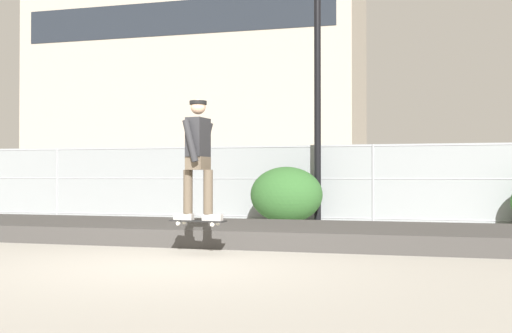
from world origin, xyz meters
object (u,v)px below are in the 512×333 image
(skater, at_px, (198,152))
(street_lamp, at_px, (317,39))
(parked_car_near, at_px, (230,183))
(skateboard, at_px, (198,221))
(shrub_left, at_px, (286,195))

(skater, bearing_deg, street_lamp, 83.01)
(skater, bearing_deg, parked_car_near, 104.29)
(street_lamp, xyz_separation_m, parked_car_near, (-3.30, 3.71, -3.51))
(skateboard, height_order, parked_car_near, parked_car_near)
(skater, relative_size, shrub_left, 1.00)
(street_lamp, relative_size, parked_car_near, 1.57)
(street_lamp, bearing_deg, shrub_left, -137.81)
(skateboard, bearing_deg, parked_car_near, 104.29)
(skateboard, distance_m, shrub_left, 5.67)
(parked_car_near, distance_m, shrub_left, 5.05)
(skater, relative_size, parked_car_near, 0.37)
(skateboard, xyz_separation_m, skater, (-0.00, 0.00, 0.96))
(parked_car_near, height_order, shrub_left, parked_car_near)
(street_lamp, height_order, parked_car_near, street_lamp)
(skateboard, distance_m, skater, 0.96)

